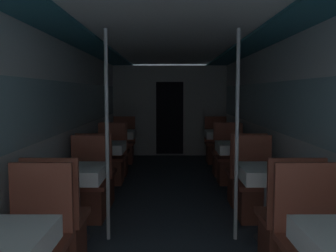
{
  "coord_description": "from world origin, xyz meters",
  "views": [
    {
      "loc": [
        -0.04,
        -1.24,
        1.5
      ],
      "look_at": [
        -0.06,
        2.76,
        1.14
      ],
      "focal_mm": 40.0,
      "sensor_mm": 36.0,
      "label": 1
    }
  ],
  "objects_px": {
    "chair_left_near_2": "(99,183)",
    "chair_right_far_1": "(257,195)",
    "dining_table_left_2": "(106,150)",
    "chair_right_near_1": "(289,234)",
    "chair_left_far_3": "(125,149)",
    "dining_table_right_1": "(271,178)",
    "chair_right_far_2": "(232,166)",
    "chair_left_near_3": "(117,160)",
    "dining_table_right_3": "(222,136)",
    "support_pole_left_1": "(109,136)",
    "chair_left_near_1": "(60,233)",
    "chair_left_far_2": "(113,166)",
    "support_pole_right_1": "(239,136)",
    "dining_table_left_1": "(76,178)",
    "chair_right_near_2": "(247,184)",
    "chair_right_far_3": "(218,149)",
    "dining_table_right_2": "(239,151)",
    "chair_right_near_3": "(227,160)",
    "dining_table_left_3": "(121,136)",
    "chair_left_far_1": "(90,195)"
  },
  "relations": [
    {
      "from": "chair_left_near_2",
      "to": "chair_right_far_1",
      "type": "bearing_deg",
      "value": -16.07
    },
    {
      "from": "dining_table_left_2",
      "to": "chair_right_near_1",
      "type": "distance_m",
      "value": 3.11
    },
    {
      "from": "chair_left_far_3",
      "to": "dining_table_right_1",
      "type": "relative_size",
      "value": 1.3
    },
    {
      "from": "chair_left_near_2",
      "to": "chair_right_far_2",
      "type": "distance_m",
      "value": 2.31
    },
    {
      "from": "chair_left_near_3",
      "to": "dining_table_right_3",
      "type": "xyz_separation_m",
      "value": [
        1.97,
        0.6,
        0.35
      ]
    },
    {
      "from": "support_pole_left_1",
      "to": "chair_right_far_1",
      "type": "relative_size",
      "value": 2.17
    },
    {
      "from": "chair_left_near_1",
      "to": "chair_left_far_2",
      "type": "xyz_separation_m",
      "value": [
        0.0,
        2.98,
        0.0
      ]
    },
    {
      "from": "support_pole_left_1",
      "to": "support_pole_right_1",
      "type": "relative_size",
      "value": 1.0
    },
    {
      "from": "dining_table_left_1",
      "to": "chair_right_far_2",
      "type": "bearing_deg",
      "value": 50.3
    },
    {
      "from": "support_pole_left_1",
      "to": "dining_table_right_1",
      "type": "xyz_separation_m",
      "value": [
        1.64,
        0.0,
        -0.42
      ]
    },
    {
      "from": "chair_right_near_2",
      "to": "chair_right_far_3",
      "type": "xyz_separation_m",
      "value": [
        0.0,
        2.98,
        0.0
      ]
    },
    {
      "from": "dining_table_right_2",
      "to": "chair_right_far_3",
      "type": "bearing_deg",
      "value": 90.0
    },
    {
      "from": "dining_table_left_2",
      "to": "dining_table_right_2",
      "type": "bearing_deg",
      "value": 0.0
    },
    {
      "from": "chair_left_far_2",
      "to": "dining_table_right_1",
      "type": "xyz_separation_m",
      "value": [
        1.97,
        -2.37,
        0.35
      ]
    },
    {
      "from": "dining_table_left_1",
      "to": "chair_right_near_3",
      "type": "distance_m",
      "value": 3.56
    },
    {
      "from": "dining_table_left_1",
      "to": "support_pole_right_1",
      "type": "xyz_separation_m",
      "value": [
        1.64,
        0.0,
        0.42
      ]
    },
    {
      "from": "chair_left_near_2",
      "to": "chair_left_far_3",
      "type": "height_order",
      "value": "same"
    },
    {
      "from": "chair_left_near_1",
      "to": "dining_table_left_3",
      "type": "distance_m",
      "value": 4.16
    },
    {
      "from": "chair_left_near_1",
      "to": "chair_right_near_2",
      "type": "bearing_deg",
      "value": 41.96
    },
    {
      "from": "dining_table_right_1",
      "to": "chair_left_far_3",
      "type": "bearing_deg",
      "value": 115.42
    },
    {
      "from": "chair_left_near_2",
      "to": "chair_right_far_1",
      "type": "distance_m",
      "value": 2.05
    },
    {
      "from": "dining_table_left_1",
      "to": "chair_right_far_1",
      "type": "relative_size",
      "value": 0.77
    },
    {
      "from": "support_pole_left_1",
      "to": "dining_table_right_1",
      "type": "bearing_deg",
      "value": 0.0
    },
    {
      "from": "dining_table_left_3",
      "to": "support_pole_right_1",
      "type": "bearing_deg",
      "value": -65.22
    },
    {
      "from": "chair_left_far_3",
      "to": "chair_left_near_2",
      "type": "bearing_deg",
      "value": 90.0
    },
    {
      "from": "chair_right_far_2",
      "to": "chair_left_far_3",
      "type": "bearing_deg",
      "value": -41.96
    },
    {
      "from": "chair_left_far_2",
      "to": "support_pole_right_1",
      "type": "bearing_deg",
      "value": 124.57
    },
    {
      "from": "chair_right_near_1",
      "to": "chair_right_far_1",
      "type": "xyz_separation_m",
      "value": [
        0.0,
        1.2,
        0.0
      ]
    },
    {
      "from": "chair_left_far_1",
      "to": "support_pole_right_1",
      "type": "relative_size",
      "value": 0.46
    },
    {
      "from": "chair_left_near_1",
      "to": "dining_table_left_2",
      "type": "xyz_separation_m",
      "value": [
        0.0,
        2.37,
        0.35
      ]
    },
    {
      "from": "chair_left_near_2",
      "to": "support_pole_right_1",
      "type": "xyz_separation_m",
      "value": [
        1.64,
        -1.17,
        0.77
      ]
    },
    {
      "from": "chair_right_far_2",
      "to": "chair_right_near_2",
      "type": "bearing_deg",
      "value": 90.0
    },
    {
      "from": "support_pole_left_1",
      "to": "chair_left_far_2",
      "type": "height_order",
      "value": "support_pole_left_1"
    },
    {
      "from": "chair_left_near_1",
      "to": "chair_right_far_2",
      "type": "distance_m",
      "value": 3.57
    },
    {
      "from": "chair_right_far_2",
      "to": "dining_table_right_3",
      "type": "relative_size",
      "value": 1.3
    },
    {
      "from": "dining_table_left_1",
      "to": "dining_table_left_3",
      "type": "bearing_deg",
      "value": 90.0
    },
    {
      "from": "chair_left_far_2",
      "to": "dining_table_left_3",
      "type": "xyz_separation_m",
      "value": [
        0.0,
        1.17,
        0.35
      ]
    },
    {
      "from": "dining_table_right_2",
      "to": "chair_right_far_3",
      "type": "height_order",
      "value": "chair_right_far_3"
    },
    {
      "from": "chair_left_far_1",
      "to": "chair_left_far_2",
      "type": "height_order",
      "value": "same"
    },
    {
      "from": "dining_table_left_2",
      "to": "chair_left_near_3",
      "type": "height_order",
      "value": "chair_left_near_3"
    },
    {
      "from": "chair_left_near_1",
      "to": "chair_right_near_3",
      "type": "bearing_deg",
      "value": 60.92
    },
    {
      "from": "support_pole_right_1",
      "to": "dining_table_right_3",
      "type": "height_order",
      "value": "support_pole_right_1"
    },
    {
      "from": "dining_table_left_3",
      "to": "dining_table_right_3",
      "type": "relative_size",
      "value": 1.0
    },
    {
      "from": "chair_right_near_1",
      "to": "dining_table_left_1",
      "type": "bearing_deg",
      "value": 163.01
    },
    {
      "from": "dining_table_left_3",
      "to": "dining_table_right_1",
      "type": "distance_m",
      "value": 4.05
    },
    {
      "from": "chair_left_near_3",
      "to": "chair_right_far_2",
      "type": "height_order",
      "value": "same"
    },
    {
      "from": "chair_right_near_1",
      "to": "chair_right_near_3",
      "type": "distance_m",
      "value": 3.54
    },
    {
      "from": "chair_left_far_3",
      "to": "dining_table_left_2",
      "type": "bearing_deg",
      "value": 90.0
    },
    {
      "from": "dining_table_right_2",
      "to": "dining_table_right_3",
      "type": "bearing_deg",
      "value": 90.0
    },
    {
      "from": "chair_right_near_1",
      "to": "dining_table_right_2",
      "type": "bearing_deg",
      "value": 90.0
    }
  ]
}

